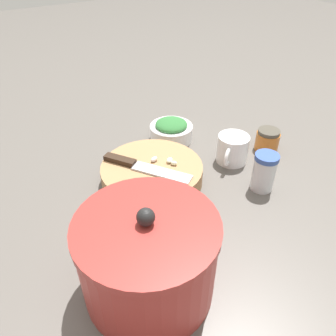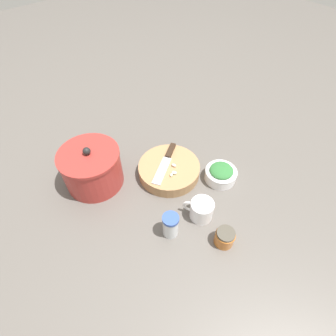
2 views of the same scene
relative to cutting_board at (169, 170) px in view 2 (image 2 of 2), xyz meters
name	(u,v)px [view 2 (image 2 of 2)]	position (x,y,z in m)	size (l,w,h in m)	color
ground_plane	(171,193)	(-0.08, 0.06, -0.02)	(5.00, 5.00, 0.00)	#56514C
cutting_board	(169,170)	(0.00, 0.00, 0.00)	(0.25, 0.25, 0.05)	#9E754C
chef_knife	(166,161)	(0.03, -0.01, 0.03)	(0.14, 0.21, 0.01)	black
garlic_cloves	(173,170)	(-0.03, 0.01, 0.03)	(0.05, 0.06, 0.01)	silver
herb_bowl	(221,174)	(-0.15, -0.14, 0.01)	(0.13, 0.13, 0.06)	white
spice_jar	(171,225)	(-0.20, 0.17, 0.02)	(0.06, 0.06, 0.10)	silver
coffee_mug	(201,210)	(-0.22, 0.05, 0.01)	(0.10, 0.08, 0.08)	white
honey_jar	(225,237)	(-0.34, 0.06, 0.01)	(0.06, 0.06, 0.06)	#B26023
stock_pot	(92,168)	(0.16, 0.24, 0.05)	(0.23, 0.23, 0.18)	#9E2D28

